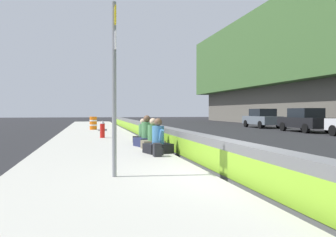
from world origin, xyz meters
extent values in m
plane|color=#232326|center=(0.00, 0.00, 0.00)|extent=(160.00, 160.00, 0.00)
cube|color=#B5B2A8|center=(0.00, 2.65, 0.07)|extent=(80.00, 4.40, 0.14)
cube|color=slate|center=(0.00, 0.00, 0.42)|extent=(76.00, 0.44, 0.85)
cube|color=#8CC62D|center=(0.00, 0.23, 0.38)|extent=(74.48, 0.01, 0.54)
cylinder|color=gray|center=(0.49, 2.53, 1.94)|extent=(0.09, 0.09, 3.60)
cube|color=yellow|center=(0.49, 2.51, 3.44)|extent=(0.44, 0.02, 0.36)
cube|color=black|center=(0.49, 2.50, 3.44)|extent=(0.30, 0.01, 0.10)
cube|color=white|center=(0.49, 2.51, 2.94)|extent=(0.44, 0.02, 0.36)
cube|color=#1956AD|center=(0.49, 2.50, 2.94)|extent=(0.30, 0.01, 0.10)
cylinder|color=red|center=(11.30, 2.38, 0.50)|extent=(0.24, 0.24, 0.72)
cone|color=gray|center=(11.30, 2.38, 0.94)|extent=(0.26, 0.26, 0.16)
cylinder|color=gray|center=(11.30, 2.21, 0.54)|extent=(0.10, 0.12, 0.10)
cylinder|color=gray|center=(11.30, 2.55, 0.54)|extent=(0.10, 0.12, 0.10)
cube|color=black|center=(4.32, 0.86, 0.29)|extent=(0.88, 0.96, 0.30)
cylinder|color=#427FB7|center=(4.32, 0.86, 0.73)|extent=(0.39, 0.39, 0.57)
sphere|color=brown|center=(4.32, 0.86, 1.14)|extent=(0.25, 0.25, 0.25)
cylinder|color=#427FB7|center=(4.53, 0.92, 0.67)|extent=(0.32, 0.21, 0.50)
cylinder|color=#427FB7|center=(4.11, 0.81, 0.67)|extent=(0.32, 0.21, 0.50)
cube|color=#706651|center=(5.64, 0.79, 0.29)|extent=(0.71, 0.82, 0.30)
cylinder|color=#4C8951|center=(5.64, 0.79, 0.72)|extent=(0.38, 0.38, 0.56)
sphere|color=beige|center=(5.64, 0.79, 1.12)|extent=(0.25, 0.25, 0.25)
cylinder|color=#4C8951|center=(5.85, 0.80, 0.66)|extent=(0.29, 0.15, 0.49)
cylinder|color=#4C8951|center=(5.44, 0.78, 0.66)|extent=(0.29, 0.15, 0.49)
cube|color=#23284C|center=(6.64, 0.85, 0.30)|extent=(0.94, 1.03, 0.32)
cylinder|color=#4C8951|center=(6.64, 0.85, 0.77)|extent=(0.41, 0.41, 0.61)
sphere|color=brown|center=(6.64, 0.85, 1.20)|extent=(0.27, 0.27, 0.27)
cylinder|color=#4C8951|center=(6.86, 0.91, 0.70)|extent=(0.34, 0.23, 0.53)
cylinder|color=#4C8951|center=(6.43, 0.79, 0.70)|extent=(0.34, 0.23, 0.53)
cube|color=black|center=(8.08, 0.79, 0.28)|extent=(0.72, 0.82, 0.28)
cylinder|color=#4C8951|center=(8.08, 0.79, 0.68)|extent=(0.36, 0.36, 0.53)
sphere|color=beige|center=(8.08, 0.79, 1.06)|extent=(0.23, 0.23, 0.23)
cylinder|color=#4C8951|center=(8.27, 0.82, 0.63)|extent=(0.28, 0.16, 0.46)
cylinder|color=#4C8951|center=(7.88, 0.76, 0.63)|extent=(0.28, 0.16, 0.46)
cube|color=#232328|center=(3.47, 1.06, 0.34)|extent=(0.32, 0.22, 0.40)
cube|color=#232328|center=(3.47, 0.92, 0.28)|extent=(0.22, 0.06, 0.20)
cylinder|color=orange|center=(19.44, 2.75, 0.61)|extent=(0.52, 0.52, 0.95)
cylinder|color=white|center=(19.44, 2.75, 0.80)|extent=(0.54, 0.54, 0.10)
cylinder|color=white|center=(19.44, 2.75, 0.47)|extent=(0.54, 0.54, 0.10)
cylinder|color=black|center=(11.45, -11.25, 0.33)|extent=(0.66, 0.22, 0.66)
cube|color=black|center=(15.56, -12.08, 0.69)|extent=(4.52, 1.86, 0.72)
cube|color=black|center=(15.46, -12.08, 1.38)|extent=(2.22, 1.65, 0.66)
cylinder|color=black|center=(17.01, -11.24, 0.33)|extent=(0.66, 0.23, 0.66)
cylinder|color=black|center=(16.99, -12.97, 0.33)|extent=(0.66, 0.23, 0.66)
cylinder|color=black|center=(14.13, -11.20, 0.33)|extent=(0.66, 0.23, 0.66)
cylinder|color=black|center=(14.11, -12.93, 0.33)|extent=(0.66, 0.23, 0.66)
cube|color=slate|center=(22.05, -12.13, 0.69)|extent=(4.52, 1.85, 0.72)
cube|color=black|center=(21.95, -12.13, 1.38)|extent=(2.22, 1.64, 0.66)
cylinder|color=black|center=(23.49, -11.28, 0.33)|extent=(0.66, 0.23, 0.66)
cylinder|color=black|center=(23.48, -13.01, 0.33)|extent=(0.66, 0.23, 0.66)
cylinder|color=black|center=(20.61, -11.25, 0.33)|extent=(0.66, 0.23, 0.66)
cylinder|color=black|center=(20.60, -12.98, 0.33)|extent=(0.66, 0.23, 0.66)
camera|label=1|loc=(-6.79, 3.04, 1.50)|focal=37.46mm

